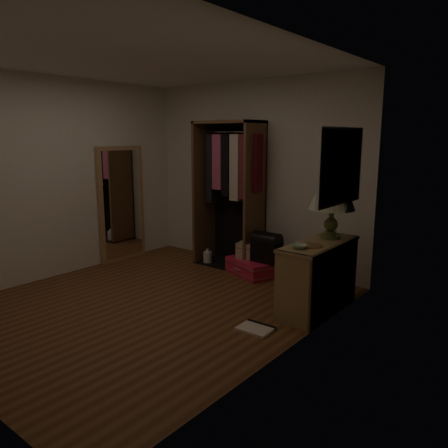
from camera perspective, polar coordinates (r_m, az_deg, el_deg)
The scene contains 13 objects.
ground at distance 5.03m, azimuth -9.63°, elevation -10.23°, with size 4.00×4.00×0.00m, color brown.
room_walls at distance 4.67m, azimuth -9.22°, elevation 7.07°, with size 3.52×4.02×2.60m.
console_bookshelf at distance 4.80m, azimuth 12.33°, elevation -6.47°, with size 0.42×1.12×0.75m.
open_wardrobe at distance 6.15m, azimuth 1.07°, elevation 5.67°, with size 1.02×0.50×2.05m.
floor_mirror at distance 6.71m, azimuth -13.21°, elevation 2.59°, with size 0.06×0.80×1.70m.
pink_suitcase at distance 5.95m, azimuth 3.86°, elevation -5.59°, with size 0.82×0.70×0.21m.
train_case at distance 5.95m, azimuth 3.28°, elevation -3.46°, with size 0.35×0.27×0.23m.
black_bag at distance 5.78m, azimuth 5.60°, elevation -2.93°, with size 0.37×0.24×0.40m.
table_lamp at distance 4.81m, azimuth 13.96°, elevation 3.43°, with size 0.52×0.52×0.62m.
brass_tray at distance 4.50m, azimuth 11.25°, elevation -2.77°, with size 0.29×0.29×0.01m.
ceramic_bowl at distance 4.39m, azimuth 9.78°, elevation -2.90°, with size 0.16×0.16×0.04m, color #A3C4A3.
white_jug at distance 6.44m, azimuth -2.17°, elevation -4.38°, with size 0.15×0.15×0.22m.
floor_book at distance 4.36m, azimuth 4.27°, elevation -13.39°, with size 0.33×0.27×0.03m.
Camera 1 is at (3.53, -3.08, 1.84)m, focal length 35.00 mm.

